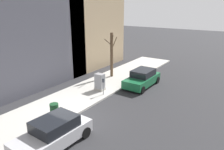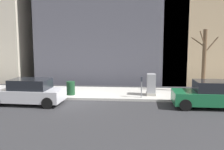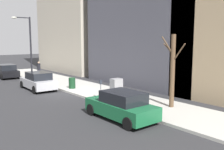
{
  "view_description": "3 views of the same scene",
  "coord_description": "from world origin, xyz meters",
  "px_view_note": "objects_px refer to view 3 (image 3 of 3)",
  "views": [
    {
      "loc": [
        -9.29,
        9.25,
        7.05
      ],
      "look_at": [
        1.06,
        -6.05,
        1.13
      ],
      "focal_mm": 35.0,
      "sensor_mm": 36.0,
      "label": 1
    },
    {
      "loc": [
        -15.27,
        -3.47,
        3.69
      ],
      "look_at": [
        0.97,
        -1.96,
        1.52
      ],
      "focal_mm": 40.0,
      "sensor_mm": 36.0,
      "label": 2
    },
    {
      "loc": [
        -9.56,
        -17.54,
        4.16
      ],
      "look_at": [
        1.99,
        -3.23,
        1.63
      ],
      "focal_mm": 40.0,
      "sensor_mm": 36.0,
      "label": 3
    }
  ],
  "objects_px": {
    "trash_bin": "(72,83)",
    "pedestrian_near_meter": "(39,68)",
    "utility_box": "(116,89)",
    "parking_meter": "(101,87)",
    "streetlamp": "(28,42)",
    "parked_car_green": "(121,106)",
    "bare_tree": "(172,70)",
    "parked_car_silver": "(38,81)",
    "parked_car_black": "(6,71)"
  },
  "relations": [
    {
      "from": "parked_car_black",
      "to": "pedestrian_near_meter",
      "type": "distance_m",
      "value": 3.66
    },
    {
      "from": "parked_car_green",
      "to": "bare_tree",
      "type": "bearing_deg",
      "value": -6.77
    },
    {
      "from": "parked_car_black",
      "to": "streetlamp",
      "type": "distance_m",
      "value": 4.67
    },
    {
      "from": "parked_car_black",
      "to": "streetlamp",
      "type": "xyz_separation_m",
      "value": [
        1.54,
        -2.94,
        3.28
      ]
    },
    {
      "from": "parked_car_green",
      "to": "parking_meter",
      "type": "relative_size",
      "value": 3.12
    },
    {
      "from": "utility_box",
      "to": "pedestrian_near_meter",
      "type": "xyz_separation_m",
      "value": [
        0.39,
        14.25,
        0.24
      ]
    },
    {
      "from": "parked_car_silver",
      "to": "bare_tree",
      "type": "xyz_separation_m",
      "value": [
        3.86,
        -11.07,
        1.7
      ]
    },
    {
      "from": "bare_tree",
      "to": "parked_car_black",
      "type": "bearing_deg",
      "value": 100.88
    },
    {
      "from": "trash_bin",
      "to": "pedestrian_near_meter",
      "type": "height_order",
      "value": "pedestrian_near_meter"
    },
    {
      "from": "streetlamp",
      "to": "trash_bin",
      "type": "relative_size",
      "value": 7.22
    },
    {
      "from": "parking_meter",
      "to": "bare_tree",
      "type": "distance_m",
      "value": 5.08
    },
    {
      "from": "parked_car_silver",
      "to": "trash_bin",
      "type": "distance_m",
      "value": 2.94
    },
    {
      "from": "parked_car_green",
      "to": "streetlamp",
      "type": "distance_m",
      "value": 17.06
    },
    {
      "from": "parked_car_green",
      "to": "streetlamp",
      "type": "bearing_deg",
      "value": 85.68
    },
    {
      "from": "parked_car_silver",
      "to": "parked_car_green",
      "type": "bearing_deg",
      "value": -86.86
    },
    {
      "from": "parking_meter",
      "to": "parked_car_black",
      "type": "bearing_deg",
      "value": 96.22
    },
    {
      "from": "utility_box",
      "to": "streetlamp",
      "type": "relative_size",
      "value": 0.22
    },
    {
      "from": "streetlamp",
      "to": "pedestrian_near_meter",
      "type": "bearing_deg",
      "value": 29.97
    },
    {
      "from": "parking_meter",
      "to": "streetlamp",
      "type": "height_order",
      "value": "streetlamp"
    },
    {
      "from": "pedestrian_near_meter",
      "to": "bare_tree",
      "type": "bearing_deg",
      "value": 148.37
    },
    {
      "from": "parked_car_silver",
      "to": "bare_tree",
      "type": "relative_size",
      "value": 0.97
    },
    {
      "from": "parked_car_silver",
      "to": "trash_bin",
      "type": "xyz_separation_m",
      "value": [
        2.17,
        -1.98,
        -0.14
      ]
    },
    {
      "from": "parked_car_green",
      "to": "parked_car_black",
      "type": "xyz_separation_m",
      "value": [
        -0.2,
        19.63,
        0.0
      ]
    },
    {
      "from": "streetlamp",
      "to": "pedestrian_near_meter",
      "type": "relative_size",
      "value": 3.92
    },
    {
      "from": "parked_car_black",
      "to": "utility_box",
      "type": "xyz_separation_m",
      "value": [
        2.56,
        -16.38,
        0.11
      ]
    },
    {
      "from": "utility_box",
      "to": "trash_bin",
      "type": "xyz_separation_m",
      "value": [
        -0.4,
        5.38,
        -0.25
      ]
    },
    {
      "from": "parked_car_green",
      "to": "pedestrian_near_meter",
      "type": "relative_size",
      "value": 2.54
    },
    {
      "from": "parked_car_silver",
      "to": "streetlamp",
      "type": "distance_m",
      "value": 7.07
    },
    {
      "from": "streetlamp",
      "to": "bare_tree",
      "type": "relative_size",
      "value": 1.48
    },
    {
      "from": "parked_car_silver",
      "to": "streetlamp",
      "type": "relative_size",
      "value": 0.66
    },
    {
      "from": "parked_car_black",
      "to": "parked_car_green",
      "type": "bearing_deg",
      "value": -87.62
    },
    {
      "from": "parking_meter",
      "to": "pedestrian_near_meter",
      "type": "distance_m",
      "value": 13.64
    },
    {
      "from": "parking_meter",
      "to": "streetlamp",
      "type": "bearing_deg",
      "value": 90.75
    },
    {
      "from": "parked_car_green",
      "to": "parking_meter",
      "type": "bearing_deg",
      "value": 69.15
    },
    {
      "from": "bare_tree",
      "to": "trash_bin",
      "type": "xyz_separation_m",
      "value": [
        -1.7,
        9.08,
        -1.83
      ]
    },
    {
      "from": "utility_box",
      "to": "parked_car_silver",
      "type": "bearing_deg",
      "value": 109.2
    },
    {
      "from": "utility_box",
      "to": "bare_tree",
      "type": "bearing_deg",
      "value": -70.7
    },
    {
      "from": "parked_car_green",
      "to": "parking_meter",
      "type": "xyz_separation_m",
      "value": [
        1.51,
        3.91,
        0.24
      ]
    },
    {
      "from": "trash_bin",
      "to": "parked_car_black",
      "type": "bearing_deg",
      "value": 101.12
    },
    {
      "from": "bare_tree",
      "to": "trash_bin",
      "type": "distance_m",
      "value": 9.42
    },
    {
      "from": "parking_meter",
      "to": "pedestrian_near_meter",
      "type": "relative_size",
      "value": 0.81
    },
    {
      "from": "parked_car_black",
      "to": "utility_box",
      "type": "height_order",
      "value": "utility_box"
    },
    {
      "from": "parked_car_black",
      "to": "parking_meter",
      "type": "distance_m",
      "value": 15.81
    },
    {
      "from": "parking_meter",
      "to": "pedestrian_near_meter",
      "type": "bearing_deg",
      "value": 84.79
    },
    {
      "from": "parked_car_green",
      "to": "utility_box",
      "type": "distance_m",
      "value": 4.02
    },
    {
      "from": "parked_car_silver",
      "to": "pedestrian_near_meter",
      "type": "distance_m",
      "value": 7.5
    },
    {
      "from": "streetlamp",
      "to": "parked_car_green",
      "type": "bearing_deg",
      "value": -94.61
    },
    {
      "from": "utility_box",
      "to": "bare_tree",
      "type": "relative_size",
      "value": 0.33
    },
    {
      "from": "parked_car_green",
      "to": "pedestrian_near_meter",
      "type": "bearing_deg",
      "value": 81.36
    },
    {
      "from": "trash_bin",
      "to": "parking_meter",
      "type": "bearing_deg",
      "value": -95.45
    }
  ]
}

